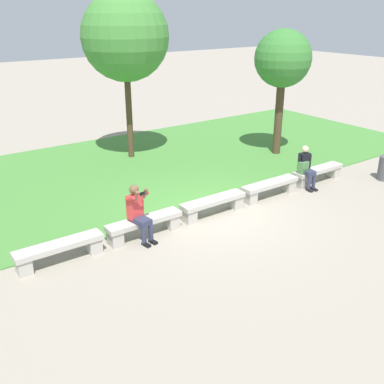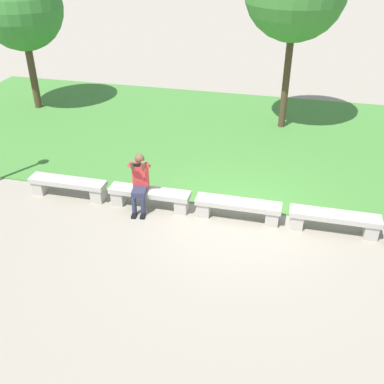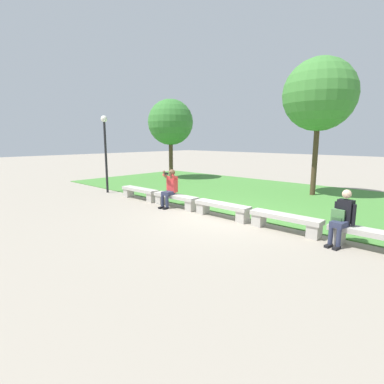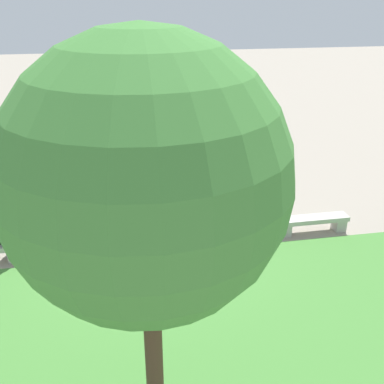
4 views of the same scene
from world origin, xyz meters
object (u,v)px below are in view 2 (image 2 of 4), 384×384
Objects in this scene: bench_main at (68,185)px; bench_mid at (238,207)px; bench_near at (150,196)px; bench_far at (334,220)px; person_photographer at (140,180)px; tree_left_background at (21,8)px.

bench_mid is at bearing 0.00° from bench_main.
bench_main is 1.00× the size of bench_near.
bench_far is 1.43× the size of person_photographer.
bench_main is 1.00× the size of bench_mid.
bench_main and bench_far have the same top height.
tree_left_background reaches higher than person_photographer.
bench_near and bench_mid have the same top height.
bench_main is at bearing -53.73° from tree_left_background.
tree_left_background reaches higher than bench_main.
tree_left_background reaches higher than bench_far.
bench_mid is 10.02m from tree_left_background.
bench_near is at bearing 180.00° from bench_mid.
tree_left_background is (-10.01, 5.27, 3.04)m from bench_far.
bench_mid is 1.00× the size of bench_far.
bench_main is at bearing 180.00° from bench_mid.
bench_main is 0.40× the size of tree_left_background.
bench_far is at bearing -27.77° from tree_left_background.
person_photographer reaches higher than bench_mid.
person_photographer is at bearing -2.36° from bench_main.
tree_left_background is (-7.96, 5.27, 3.04)m from bench_mid.
bench_near is 1.00× the size of bench_far.
bench_mid is at bearing 0.00° from bench_near.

